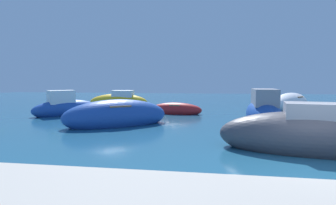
# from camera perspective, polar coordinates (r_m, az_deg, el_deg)

# --- Properties ---
(ground) EXTENTS (80.00, 80.00, 0.00)m
(ground) POSITION_cam_1_polar(r_m,az_deg,el_deg) (7.81, 30.63, -12.41)
(ground) COLOR #1E5170
(moored_boat_0) EXTENTS (5.29, 4.52, 1.66)m
(moored_boat_0) POSITION_cam_1_polar(r_m,az_deg,el_deg) (13.62, -10.73, -2.82)
(moored_boat_0) COLOR #1E479E
(moored_boat_0) RESTS_ON ground
(moored_boat_1) EXTENTS (3.60, 1.49, 0.96)m
(moored_boat_1) POSITION_cam_1_polar(r_m,az_deg,el_deg) (18.06, 1.67, -1.53)
(moored_boat_1) COLOR #B21E1E
(moored_boat_1) RESTS_ON ground
(moored_boat_4) EXTENTS (3.94, 4.10, 1.88)m
(moored_boat_4) POSITION_cam_1_polar(r_m,az_deg,el_deg) (18.61, -20.63, -1.04)
(moored_boat_4) COLOR #1E479E
(moored_boat_4) RESTS_ON ground
(moored_boat_5) EXTENTS (1.84, 4.53, 2.12)m
(moored_boat_5) POSITION_cam_1_polar(r_m,az_deg,el_deg) (15.20, 19.40, -1.88)
(moored_boat_5) COLOR #1E479E
(moored_boat_5) RESTS_ON ground
(moored_boat_6) EXTENTS (5.64, 2.71, 1.89)m
(moored_boat_6) POSITION_cam_1_polar(r_m,az_deg,el_deg) (9.47, 27.57, -6.17)
(moored_boat_6) COLOR #3F3F47
(moored_boat_6) RESTS_ON ground
(moored_boat_7) EXTENTS (4.33, 4.99, 1.66)m
(moored_boat_7) POSITION_cam_1_polar(r_m,az_deg,el_deg) (22.57, 24.35, -0.22)
(moored_boat_7) COLOR white
(moored_boat_7) RESTS_ON ground
(moored_boat_8) EXTENTS (4.94, 2.04, 1.73)m
(moored_boat_8) POSITION_cam_1_polar(r_m,az_deg,el_deg) (22.86, -10.30, 0.18)
(moored_boat_8) COLOR gold
(moored_boat_8) RESTS_ON ground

